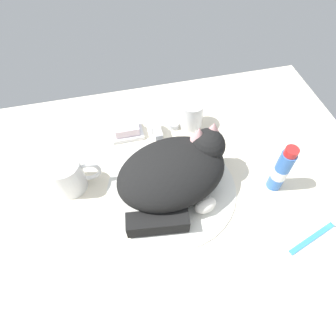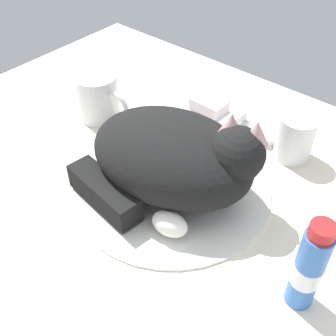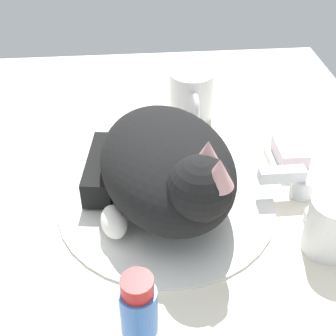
# 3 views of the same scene
# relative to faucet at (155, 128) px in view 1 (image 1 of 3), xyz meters

# --- Properties ---
(ground_plane) EXTENTS (1.10, 0.83, 0.03)m
(ground_plane) POSITION_rel_faucet_xyz_m (0.00, -0.20, -0.04)
(ground_plane) COLOR silver
(sink_basin) EXTENTS (0.33, 0.33, 0.01)m
(sink_basin) POSITION_rel_faucet_xyz_m (0.00, -0.20, -0.02)
(sink_basin) COLOR silver
(sink_basin) RESTS_ON ground_plane
(faucet) EXTENTS (0.14, 0.09, 0.05)m
(faucet) POSITION_rel_faucet_xyz_m (0.00, 0.00, 0.00)
(faucet) COLOR silver
(faucet) RESTS_ON ground_plane
(cat) EXTENTS (0.30, 0.24, 0.15)m
(cat) POSITION_rel_faucet_xyz_m (0.01, -0.20, 0.05)
(cat) COLOR black
(cat) RESTS_ON sink_basin
(coffee_mug) EXTENTS (0.13, 0.08, 0.09)m
(coffee_mug) POSITION_rel_faucet_xyz_m (-0.24, -0.13, 0.02)
(coffee_mug) COLOR white
(coffee_mug) RESTS_ON ground_plane
(rinse_cup) EXTENTS (0.07, 0.07, 0.08)m
(rinse_cup) POSITION_rel_faucet_xyz_m (0.11, 0.01, 0.02)
(rinse_cup) COLOR white
(rinse_cup) RESTS_ON ground_plane
(soap_dish) EXTENTS (0.09, 0.06, 0.01)m
(soap_dish) POSITION_rel_faucet_xyz_m (-0.08, 0.01, -0.02)
(soap_dish) COLOR white
(soap_dish) RESTS_ON ground_plane
(soap_bar) EXTENTS (0.07, 0.05, 0.03)m
(soap_bar) POSITION_rel_faucet_xyz_m (-0.08, 0.01, 0.00)
(soap_bar) COLOR silver
(soap_bar) RESTS_ON soap_dish
(toothpaste_bottle) EXTENTS (0.04, 0.04, 0.15)m
(toothpaste_bottle) POSITION_rel_faucet_xyz_m (0.26, -0.25, 0.05)
(toothpaste_bottle) COLOR #3870C6
(toothpaste_bottle) RESTS_ON ground_plane
(toothbrush) EXTENTS (0.15, 0.06, 0.02)m
(toothbrush) POSITION_rel_faucet_xyz_m (0.30, -0.40, -0.02)
(toothbrush) COLOR #388CD8
(toothbrush) RESTS_ON ground_plane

